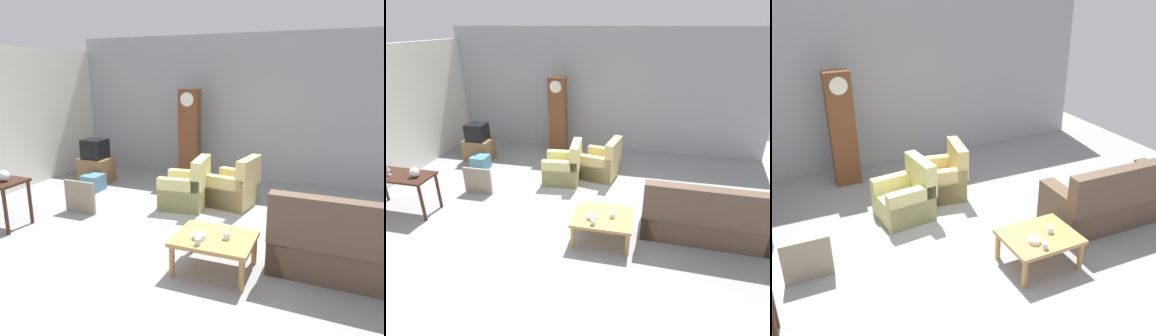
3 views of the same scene
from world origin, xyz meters
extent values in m
plane|color=gray|center=(0.00, 0.00, 0.00)|extent=(10.40, 10.40, 0.00)
cube|color=#9EA0A5|center=(0.00, 3.60, 1.60)|extent=(8.40, 0.16, 3.20)
cube|color=brown|center=(2.30, -0.14, 0.22)|extent=(2.12, 0.89, 0.44)
cube|color=brown|center=(2.29, -0.50, 0.74)|extent=(2.10, 0.25, 0.60)
cube|color=brown|center=(3.23, -0.16, 0.34)|extent=(0.26, 0.85, 0.68)
cube|color=brown|center=(1.37, -0.12, 0.34)|extent=(0.26, 0.85, 0.68)
cube|color=#C6B284|center=(2.78, -0.10, 0.62)|extent=(0.37, 0.14, 0.36)
cube|color=brown|center=(1.82, -0.08, 0.62)|extent=(0.37, 0.14, 0.36)
cube|color=#CCC67A|center=(-0.57, 1.28, 0.20)|extent=(0.84, 0.84, 0.40)
cube|color=#CCC67A|center=(-0.25, 1.31, 0.66)|extent=(0.26, 0.78, 0.52)
cube|color=#CCC67A|center=(-0.61, 1.58, 0.30)|extent=(0.77, 0.24, 0.60)
cube|color=#CCC67A|center=(-0.54, 0.98, 0.30)|extent=(0.77, 0.24, 0.60)
cube|color=tan|center=(0.21, 1.69, 0.20)|extent=(0.88, 0.88, 0.40)
cube|color=tan|center=(0.52, 1.64, 0.66)|extent=(0.30, 0.78, 0.52)
cube|color=tan|center=(0.26, 1.99, 0.30)|extent=(0.78, 0.28, 0.60)
cube|color=tan|center=(0.16, 1.40, 0.30)|extent=(0.78, 0.28, 0.60)
cube|color=#B27F47|center=(0.64, -0.63, 0.41)|extent=(0.96, 0.76, 0.05)
cylinder|color=#B27F47|center=(0.21, -0.95, 0.19)|extent=(0.07, 0.07, 0.39)
cylinder|color=#B27F47|center=(1.06, -0.95, 0.19)|extent=(0.07, 0.07, 0.39)
cylinder|color=#B27F47|center=(0.21, -0.31, 0.19)|extent=(0.07, 0.07, 0.39)
cylinder|color=#B27F47|center=(1.06, -0.31, 0.19)|extent=(0.07, 0.07, 0.39)
cylinder|color=#381E14|center=(-2.56, -0.82, 0.36)|extent=(0.06, 0.06, 0.71)
cylinder|color=#381E14|center=(-2.56, -0.35, 0.36)|extent=(0.06, 0.06, 0.71)
cube|color=brown|center=(-1.11, 2.89, 1.02)|extent=(0.44, 0.28, 2.04)
cylinder|color=silver|center=(-1.11, 2.74, 1.82)|extent=(0.30, 0.02, 0.30)
cube|color=gray|center=(-2.12, 0.33, 0.28)|extent=(0.60, 0.05, 0.57)
cylinder|color=white|center=(0.79, -0.63, 0.48)|extent=(0.08, 0.08, 0.08)
cylinder|color=silver|center=(0.52, -0.90, 0.48)|extent=(0.07, 0.07, 0.08)
cylinder|color=white|center=(0.48, -0.74, 0.47)|extent=(0.16, 0.16, 0.06)
camera|label=1|loc=(1.88, -4.49, 2.35)|focal=34.02mm
camera|label=2|loc=(1.19, -4.90, 3.25)|focal=29.54mm
camera|label=3|loc=(-2.25, -4.40, 3.51)|focal=40.15mm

